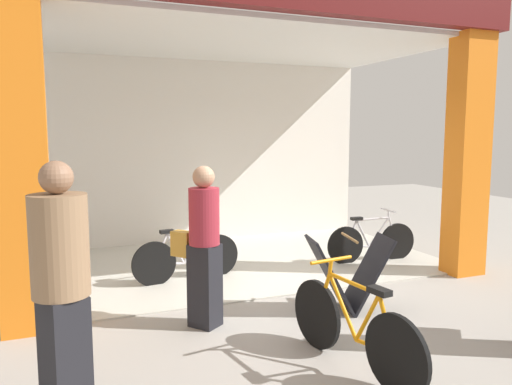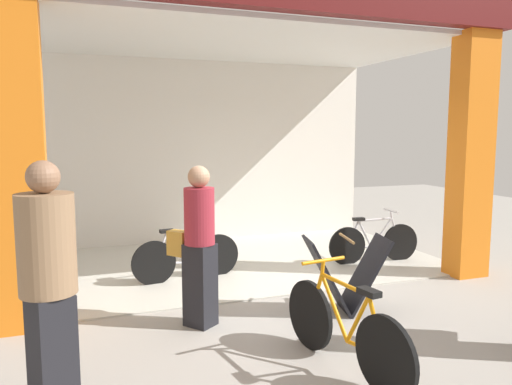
% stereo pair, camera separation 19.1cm
% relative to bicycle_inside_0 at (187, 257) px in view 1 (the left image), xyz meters
% --- Properties ---
extents(ground_plane, '(19.87, 19.87, 0.00)m').
position_rel_bicycle_inside_0_xyz_m(ground_plane, '(0.90, -1.03, -0.32)').
color(ground_plane, '#9E9991').
rests_on(ground_plane, ground).
extents(shop_facade, '(6.13, 3.70, 4.06)m').
position_rel_bicycle_inside_0_xyz_m(shop_facade, '(0.90, 0.68, 1.85)').
color(shop_facade, beige).
rests_on(shop_facade, ground).
extents(bicycle_inside_0, '(1.45, 0.40, 0.80)m').
position_rel_bicycle_inside_0_xyz_m(bicycle_inside_0, '(0.00, 0.00, 0.00)').
color(bicycle_inside_0, black).
rests_on(bicycle_inside_0, ground).
extents(bicycle_inside_1, '(1.44, 0.39, 0.79)m').
position_rel_bicycle_inside_0_xyz_m(bicycle_inside_1, '(2.80, -0.08, -0.00)').
color(bicycle_inside_1, black).
rests_on(bicycle_inside_1, ground).
extents(bicycle_parked_0, '(0.43, 1.57, 0.87)m').
position_rel_bicycle_inside_0_xyz_m(bicycle_parked_0, '(0.68, -2.88, 0.03)').
color(bicycle_parked_0, black).
rests_on(bicycle_parked_0, ground).
extents(sandwich_board_sign, '(0.97, 0.66, 0.83)m').
position_rel_bicycle_inside_0_xyz_m(sandwich_board_sign, '(1.38, -1.70, 0.09)').
color(sandwich_board_sign, black).
rests_on(sandwich_board_sign, ground).
extents(pedestrian_0, '(0.47, 0.47, 1.76)m').
position_rel_bicycle_inside_0_xyz_m(pedestrian_0, '(-1.51, -2.86, 0.60)').
color(pedestrian_0, black).
rests_on(pedestrian_0, ground).
extents(pedestrian_2, '(0.50, 0.56, 1.61)m').
position_rel_bicycle_inside_0_xyz_m(pedestrian_2, '(-0.20, -1.53, 0.50)').
color(pedestrian_2, black).
rests_on(pedestrian_2, ground).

